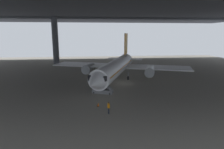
{
  "coord_description": "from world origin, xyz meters",
  "views": [
    {
      "loc": [
        -6.02,
        -41.6,
        10.66
      ],
      "look_at": [
        -2.03,
        -2.35,
        2.5
      ],
      "focal_mm": 30.98,
      "sensor_mm": 36.0,
      "label": 1
    }
  ],
  "objects_px": {
    "traffic_cone_orange": "(98,104)",
    "baggage_tug": "(105,72)",
    "boarding_stairs": "(102,89)",
    "crew_worker_near_nose": "(109,107)",
    "airplane_main": "(117,67)",
    "crew_worker_by_stairs": "(106,84)"
  },
  "relations": [
    {
      "from": "boarding_stairs",
      "to": "traffic_cone_orange",
      "type": "xyz_separation_m",
      "value": [
        -1.0,
        -6.77,
        -0.43
      ]
    },
    {
      "from": "airplane_main",
      "to": "crew_worker_by_stairs",
      "type": "bearing_deg",
      "value": -115.64
    },
    {
      "from": "airplane_main",
      "to": "traffic_cone_orange",
      "type": "xyz_separation_m",
      "value": [
        -4.8,
        -15.75,
        -3.08
      ]
    },
    {
      "from": "boarding_stairs",
      "to": "crew_worker_near_nose",
      "type": "bearing_deg",
      "value": -88.1
    },
    {
      "from": "traffic_cone_orange",
      "to": "baggage_tug",
      "type": "distance_m",
      "value": 24.76
    },
    {
      "from": "airplane_main",
      "to": "crew_worker_near_nose",
      "type": "xyz_separation_m",
      "value": [
        -3.48,
        -18.77,
        -2.36
      ]
    },
    {
      "from": "airplane_main",
      "to": "crew_worker_near_nose",
      "type": "relative_size",
      "value": 19.39
    },
    {
      "from": "airplane_main",
      "to": "boarding_stairs",
      "type": "xyz_separation_m",
      "value": [
        -3.8,
        -8.97,
        -2.65
      ]
    },
    {
      "from": "crew_worker_by_stairs",
      "to": "baggage_tug",
      "type": "xyz_separation_m",
      "value": [
        0.81,
        14.91,
        -0.49
      ]
    },
    {
      "from": "crew_worker_near_nose",
      "to": "traffic_cone_orange",
      "type": "xyz_separation_m",
      "value": [
        -1.33,
        3.02,
        -0.71
      ]
    },
    {
      "from": "crew_worker_near_nose",
      "to": "baggage_tug",
      "type": "relative_size",
      "value": 0.72
    },
    {
      "from": "airplane_main",
      "to": "traffic_cone_orange",
      "type": "relative_size",
      "value": 56.6
    },
    {
      "from": "crew_worker_near_nose",
      "to": "crew_worker_by_stairs",
      "type": "distance_m",
      "value": 12.73
    },
    {
      "from": "boarding_stairs",
      "to": "crew_worker_by_stairs",
      "type": "distance_m",
      "value": 3.07
    },
    {
      "from": "boarding_stairs",
      "to": "baggage_tug",
      "type": "relative_size",
      "value": 1.87
    },
    {
      "from": "boarding_stairs",
      "to": "baggage_tug",
      "type": "height_order",
      "value": "boarding_stairs"
    },
    {
      "from": "boarding_stairs",
      "to": "crew_worker_near_nose",
      "type": "height_order",
      "value": "boarding_stairs"
    },
    {
      "from": "crew_worker_near_nose",
      "to": "boarding_stairs",
      "type": "bearing_deg",
      "value": 91.9
    },
    {
      "from": "crew_worker_near_nose",
      "to": "baggage_tug",
      "type": "xyz_separation_m",
      "value": [
        1.38,
        27.63,
        -0.48
      ]
    },
    {
      "from": "crew_worker_near_nose",
      "to": "traffic_cone_orange",
      "type": "relative_size",
      "value": 2.92
    },
    {
      "from": "airplane_main",
      "to": "baggage_tug",
      "type": "height_order",
      "value": "airplane_main"
    },
    {
      "from": "airplane_main",
      "to": "crew_worker_by_stairs",
      "type": "height_order",
      "value": "airplane_main"
    }
  ]
}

